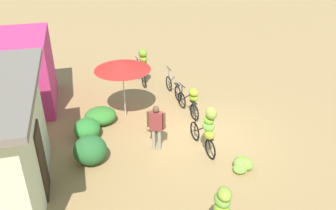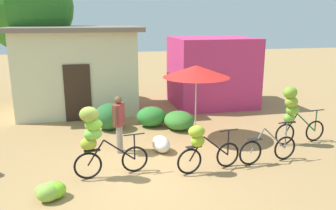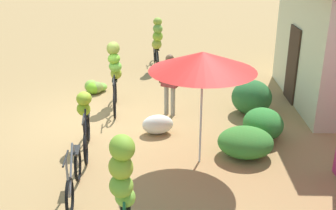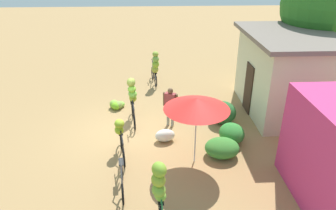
# 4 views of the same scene
# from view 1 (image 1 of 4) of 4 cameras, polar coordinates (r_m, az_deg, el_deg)

# --- Properties ---
(ground_plane) EXTENTS (60.00, 60.00, 0.00)m
(ground_plane) POSITION_cam_1_polar(r_m,az_deg,el_deg) (11.86, 5.33, -5.05)
(ground_plane) COLOR #A47E4E
(shop_pink) EXTENTS (3.20, 2.80, 2.77)m
(shop_pink) POSITION_cam_1_polar(r_m,az_deg,el_deg) (14.32, -24.07, 4.86)
(shop_pink) COLOR #CA326F
(shop_pink) RESTS_ON ground
(hedge_bush_front_left) EXTENTS (1.01, 1.00, 0.86)m
(hedge_bush_front_left) POSITION_cam_1_polar(r_m,az_deg,el_deg) (10.65, -12.61, -7.19)
(hedge_bush_front_left) COLOR #2A6630
(hedge_bush_front_left) RESTS_ON ground
(hedge_bush_front_right) EXTENTS (1.00, 0.87, 0.66)m
(hedge_bush_front_right) POSITION_cam_1_polar(r_m,az_deg,el_deg) (11.86, -13.10, -3.83)
(hedge_bush_front_right) COLOR #2F7E30
(hedge_bush_front_right) RESTS_ON ground
(hedge_bush_mid) EXTENTS (0.98, 1.12, 0.59)m
(hedge_bush_mid) POSITION_cam_1_polar(r_m,az_deg,el_deg) (12.60, -10.99, -1.76)
(hedge_bush_mid) COLOR #378130
(hedge_bush_mid) RESTS_ON ground
(market_umbrella) EXTENTS (1.97, 1.97, 2.21)m
(market_umbrella) POSITION_cam_1_polar(r_m,az_deg,el_deg) (12.15, -7.48, 6.51)
(market_umbrella) COLOR beige
(market_umbrella) RESTS_ON ground
(bicycle_near_pile) EXTENTS (1.71, 0.44, 1.68)m
(bicycle_near_pile) POSITION_cam_1_polar(r_m,az_deg,el_deg) (10.49, 6.51, -3.53)
(bicycle_near_pile) COLOR black
(bicycle_near_pile) RESTS_ON ground
(bicycle_center_loaded) EXTENTS (1.64, 0.46, 1.17)m
(bicycle_center_loaded) POSITION_cam_1_polar(r_m,az_deg,el_deg) (12.68, 3.81, 0.98)
(bicycle_center_loaded) COLOR black
(bicycle_center_loaded) RESTS_ON ground
(bicycle_by_shop) EXTENTS (1.64, 0.24, 1.02)m
(bicycle_by_shop) POSITION_cam_1_polar(r_m,az_deg,el_deg) (14.32, 0.85, 2.89)
(bicycle_by_shop) COLOR black
(bicycle_by_shop) RESTS_ON ground
(bicycle_rightmost) EXTENTS (1.66, 0.47, 1.70)m
(bicycle_rightmost) POSITION_cam_1_polar(r_m,az_deg,el_deg) (14.98, -4.21, 6.80)
(bicycle_rightmost) COLOR black
(bicycle_rightmost) RESTS_ON ground
(banana_pile_on_ground) EXTENTS (0.80, 0.76, 0.36)m
(banana_pile_on_ground) POSITION_cam_1_polar(r_m,az_deg,el_deg) (10.53, 12.02, -9.43)
(banana_pile_on_ground) COLOR #86B73F
(banana_pile_on_ground) RESTS_ON ground
(produce_sack) EXTENTS (0.56, 0.77, 0.44)m
(produce_sack) POSITION_cam_1_polar(r_m,az_deg,el_deg) (11.99, -1.92, -3.26)
(produce_sack) COLOR silver
(produce_sack) RESTS_ON ground
(person_vendor) EXTENTS (0.35, 0.53, 1.55)m
(person_vendor) POSITION_cam_1_polar(r_m,az_deg,el_deg) (10.66, -1.94, -3.10)
(person_vendor) COLOR gray
(person_vendor) RESTS_ON ground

